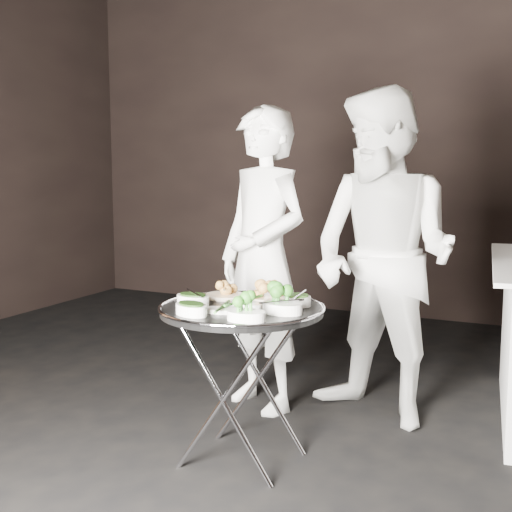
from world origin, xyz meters
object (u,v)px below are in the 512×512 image
at_px(tray_stand, 242,378).
at_px(waiter_right, 383,257).
at_px(serving_tray, 242,309).
at_px(waiter_left, 263,259).

distance_m(tray_stand, waiter_right, 1.03).
height_order(tray_stand, waiter_right, waiter_right).
bearing_deg(serving_tray, waiter_right, 61.72).
height_order(serving_tray, waiter_right, waiter_right).
xyz_separation_m(serving_tray, waiter_left, (-0.23, 0.72, 0.12)).
height_order(tray_stand, serving_tray, serving_tray).
bearing_deg(waiter_left, serving_tray, -47.70).
relative_size(tray_stand, waiter_right, 0.40).
bearing_deg(waiter_left, waiter_right, 31.33).
bearing_deg(serving_tray, tray_stand, 0.00).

